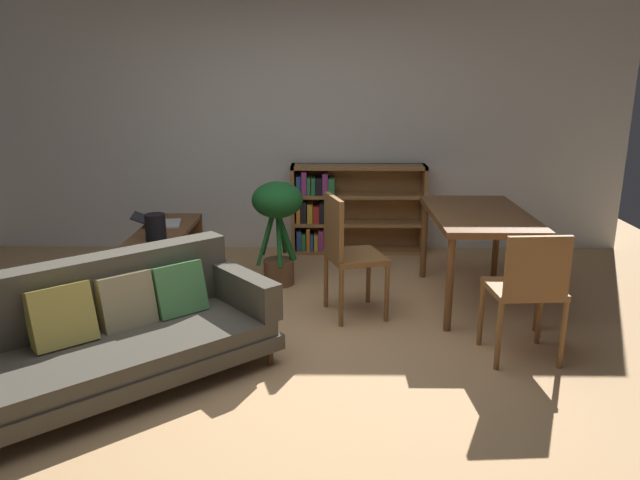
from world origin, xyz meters
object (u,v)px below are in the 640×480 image
at_px(potted_floor_plant, 278,216).
at_px(bookshelf, 347,208).
at_px(dining_chair_far, 347,249).
at_px(open_laptop, 159,222).
at_px(media_console, 164,259).
at_px(dining_table, 478,222).
at_px(desk_speaker, 156,227).
at_px(dining_chair_near, 528,287).
at_px(fabric_couch, 103,332).

xyz_separation_m(potted_floor_plant, bookshelf, (0.64, 1.04, -0.16)).
bearing_deg(potted_floor_plant, dining_chair_far, -50.62).
distance_m(open_laptop, potted_floor_plant, 1.09).
bearing_deg(media_console, bookshelf, 34.65).
height_order(potted_floor_plant, dining_table, potted_floor_plant).
height_order(desk_speaker, dining_table, dining_table).
xyz_separation_m(media_console, potted_floor_plant, (1.00, 0.09, 0.37)).
relative_size(media_console, open_laptop, 2.91).
relative_size(media_console, desk_speaker, 6.08).
relative_size(potted_floor_plant, dining_chair_near, 1.05).
bearing_deg(desk_speaker, dining_table, -0.05).
xyz_separation_m(fabric_couch, desk_speaker, (-0.04, 1.39, 0.29)).
distance_m(open_laptop, dining_chair_far, 1.86).
bearing_deg(bookshelf, fabric_couch, -118.89).
relative_size(dining_table, dining_chair_far, 1.37).
distance_m(media_console, dining_chair_near, 3.07).
distance_m(fabric_couch, open_laptop, 1.93).
height_order(media_console, open_laptop, open_laptop).
bearing_deg(media_console, open_laptop, 110.55).
height_order(media_console, dining_table, dining_table).
bearing_deg(potted_floor_plant, desk_speaker, -157.74).
bearing_deg(dining_chair_far, dining_table, 16.39).
bearing_deg(open_laptop, dining_chair_far, -26.57).
bearing_deg(desk_speaker, dining_chair_far, -11.55).
bearing_deg(media_console, dining_chair_near, -26.92).
height_order(potted_floor_plant, dining_chair_far, dining_chair_far).
relative_size(media_console, dining_chair_near, 1.50).
height_order(desk_speaker, dining_chair_far, dining_chair_far).
distance_m(potted_floor_plant, dining_chair_far, 0.92).
bearing_deg(media_console, dining_chair_far, -21.30).
bearing_deg(desk_speaker, open_laptop, 102.76).
height_order(dining_table, bookshelf, bookshelf).
xyz_separation_m(dining_chair_far, bookshelf, (0.06, 1.75, -0.08)).
distance_m(desk_speaker, dining_chair_far, 1.58).
bearing_deg(bookshelf, dining_table, -54.96).
relative_size(open_laptop, potted_floor_plant, 0.49).
bearing_deg(desk_speaker, dining_chair_near, -21.92).
bearing_deg(media_console, dining_table, -6.53).
bearing_deg(potted_floor_plant, dining_table, -13.51).
xyz_separation_m(potted_floor_plant, dining_chair_near, (1.72, -1.48, -0.11)).
relative_size(potted_floor_plant, bookshelf, 0.67).
distance_m(media_console, bookshelf, 2.01).
distance_m(open_laptop, dining_table, 2.78).
height_order(open_laptop, bookshelf, bookshelf).
bearing_deg(media_console, fabric_couch, -87.27).
bearing_deg(potted_floor_plant, fabric_couch, -117.22).
bearing_deg(dining_chair_near, dining_table, 93.79).
xyz_separation_m(desk_speaker, dining_table, (2.62, -0.00, 0.05)).
relative_size(desk_speaker, dining_table, 0.17).
height_order(open_laptop, desk_speaker, desk_speaker).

